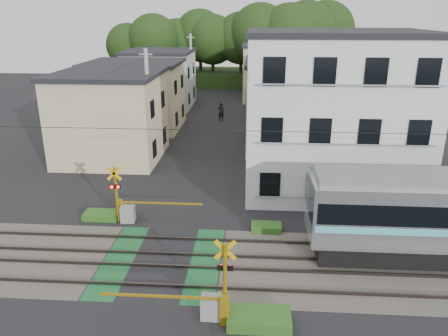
# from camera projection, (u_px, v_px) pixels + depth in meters

# --- Properties ---
(ground) EXTENTS (120.00, 120.00, 0.00)m
(ground) POSITION_uv_depth(u_px,v_px,m) (162.00, 261.00, 19.03)
(ground) COLOR black
(track_bed) EXTENTS (120.00, 120.00, 0.14)m
(track_bed) POSITION_uv_depth(u_px,v_px,m) (162.00, 260.00, 19.02)
(track_bed) COLOR #47423A
(track_bed) RESTS_ON ground
(crossing_signal_near) EXTENTS (4.74, 0.65, 3.09)m
(crossing_signal_near) POSITION_uv_depth(u_px,v_px,m) (213.00, 302.00, 15.19)
(crossing_signal_near) COLOR #E8AE0C
(crossing_signal_near) RESTS_ON ground
(crossing_signal_far) EXTENTS (4.74, 0.65, 3.09)m
(crossing_signal_far) POSITION_uv_depth(u_px,v_px,m) (126.00, 209.00, 22.39)
(crossing_signal_far) COLOR #E8AE0C
(crossing_signal_far) RESTS_ON ground
(apartment_block) EXTENTS (10.20, 8.36, 9.30)m
(apartment_block) POSITION_uv_depth(u_px,v_px,m) (332.00, 112.00, 25.83)
(apartment_block) COLOR silver
(apartment_block) RESTS_ON ground
(houses_row) EXTENTS (22.07, 31.35, 6.80)m
(houses_row) POSITION_uv_depth(u_px,v_px,m) (217.00, 89.00, 42.27)
(houses_row) COLOR #CBBC8F
(houses_row) RESTS_ON ground
(tree_hill) EXTENTS (40.00, 13.86, 11.97)m
(tree_hill) POSITION_uv_depth(u_px,v_px,m) (242.00, 43.00, 62.20)
(tree_hill) COLOR #1D3511
(tree_hill) RESTS_ON ground
(catenary) EXTENTS (60.00, 5.04, 7.00)m
(catenary) POSITION_uv_depth(u_px,v_px,m) (306.00, 186.00, 17.43)
(catenary) COLOR #2D2D33
(catenary) RESTS_ON ground
(utility_poles) EXTENTS (7.90, 42.00, 8.00)m
(utility_poles) POSITION_uv_depth(u_px,v_px,m) (200.00, 85.00, 39.34)
(utility_poles) COLOR #A5A5A0
(utility_poles) RESTS_ON ground
(pedestrian) EXTENTS (0.78, 0.62, 1.86)m
(pedestrian) POSITION_uv_depth(u_px,v_px,m) (221.00, 112.00, 43.31)
(pedestrian) COLOR black
(pedestrian) RESTS_ON ground
(weed_patches) EXTENTS (10.25, 8.80, 0.40)m
(weed_patches) POSITION_uv_depth(u_px,v_px,m) (202.00, 260.00, 18.77)
(weed_patches) COLOR #2D5E1E
(weed_patches) RESTS_ON ground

